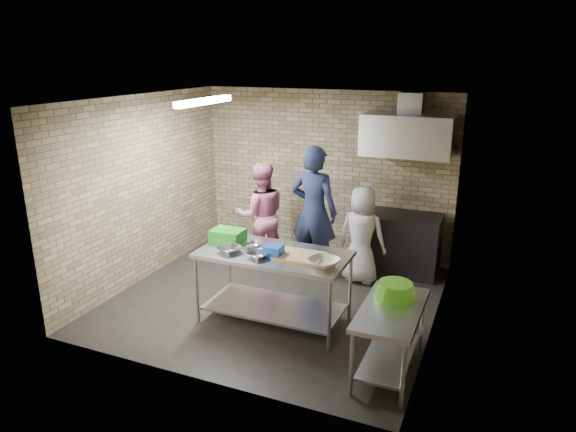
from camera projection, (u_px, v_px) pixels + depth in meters
The scene contains 25 objects.
floor at pixel (276, 298), 7.15m from camera, with size 4.20×4.20×0.00m, color black.
ceiling at pixel (274, 99), 6.34m from camera, with size 4.20×4.20×0.00m, color black.
back_wall at pixel (325, 174), 8.50m from camera, with size 4.20×0.06×2.70m, color tan.
front_wall at pixel (190, 258), 4.98m from camera, with size 4.20×0.06×2.70m, color tan.
left_wall at pixel (143, 189), 7.52m from camera, with size 0.06×4.00×2.70m, color tan.
right_wall at pixel (441, 224), 5.96m from camera, with size 0.06×4.00×2.70m, color tan.
prep_table at pixel (274, 287), 6.44m from camera, with size 1.83×0.92×0.92m, color silver.
side_counter at pixel (389, 340), 5.40m from camera, with size 0.60×1.20×0.75m, color silver.
stove at pixel (399, 243), 7.96m from camera, with size 1.20×0.70×0.90m, color black.
range_hood at pixel (407, 135), 7.51m from camera, with size 1.30×0.60×0.60m, color silver.
hood_duct at pixel (411, 103), 7.51m from camera, with size 0.35×0.30×0.30m, color #A5A8AD.
wall_shelf at pixel (429, 147), 7.62m from camera, with size 0.80×0.20×0.04m, color #3F2B19.
fluorescent_fixture at pixel (204, 101), 6.73m from camera, with size 0.10×1.25×0.08m, color white.
green_crate at pixel (228, 236), 6.64m from camera, with size 0.41×0.31×0.16m, color #259A1C.
blue_tub at pixel (274, 251), 6.18m from camera, with size 0.20×0.20×0.13m, color blue.
cutting_board at pixel (300, 256), 6.15m from camera, with size 0.56×0.43×0.03m, color #D5B77B.
mixing_bowl_a at pixel (229, 249), 6.30m from camera, with size 0.29×0.29×0.07m, color #ABADB2.
mixing_bowl_b at pixel (253, 245), 6.45m from camera, with size 0.22×0.22×0.07m, color #B5B8BC.
mixing_bowl_c at pixel (258, 255), 6.14m from camera, with size 0.26×0.26×0.06m, color #ADAFB4.
ceramic_bowl at pixel (324, 262), 5.90m from camera, with size 0.35×0.35×0.09m, color beige.
green_basin at pixel (395, 290), 5.49m from camera, with size 0.46×0.46×0.17m, color #59C626, non-canonical shape.
bottle_red at pixel (413, 138), 7.68m from camera, with size 0.07×0.07×0.18m, color #B22619.
man_navy at pixel (314, 212), 7.64m from camera, with size 0.73×0.48×1.99m, color #151D36.
woman_pink at pixel (261, 215), 8.04m from camera, with size 0.81×0.63×1.66m, color pink.
woman_white at pixel (362, 235), 7.50m from camera, with size 0.70×0.46×1.44m, color silver.
Camera 1 is at (2.68, -5.90, 3.23)m, focal length 32.28 mm.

